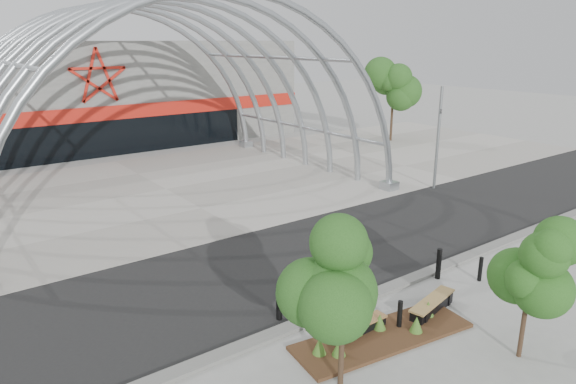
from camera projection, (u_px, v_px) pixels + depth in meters
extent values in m
plane|color=gray|center=(361.00, 296.00, 16.80)|extent=(140.00, 140.00, 0.00)
cube|color=black|center=(296.00, 260.00, 19.50)|extent=(140.00, 7.00, 0.02)
cube|color=#A09B91|center=(166.00, 189.00, 28.73)|extent=(60.00, 17.00, 0.04)
cube|color=#63635E|center=(366.00, 297.00, 16.59)|extent=(60.00, 0.50, 0.12)
cube|color=slate|center=(71.00, 92.00, 41.47)|extent=(34.00, 15.00, 8.00)
cube|color=black|center=(104.00, 139.00, 36.50)|extent=(22.00, 0.25, 2.60)
cube|color=red|center=(101.00, 114.00, 35.98)|extent=(34.00, 0.30, 1.00)
torus|color=#9EA5A9|center=(235.00, 227.00, 22.96)|extent=(20.36, 0.36, 20.36)
torus|color=#9EA5A9|center=(208.00, 213.00, 24.89)|extent=(20.36, 0.36, 20.36)
torus|color=#9EA5A9|center=(186.00, 200.00, 26.82)|extent=(20.36, 0.36, 20.36)
torus|color=#9EA5A9|center=(166.00, 190.00, 28.74)|extent=(20.36, 0.36, 20.36)
torus|color=#9EA5A9|center=(149.00, 180.00, 30.67)|extent=(20.36, 0.36, 20.36)
torus|color=#9EA5A9|center=(134.00, 172.00, 32.59)|extent=(20.36, 0.36, 20.36)
torus|color=#9EA5A9|center=(120.00, 165.00, 34.52)|extent=(20.36, 0.36, 20.36)
cylinder|color=#9EA5A9|center=(302.00, 127.00, 33.52)|extent=(0.20, 15.00, 0.20)
cylinder|color=#9EA5A9|center=(269.00, 57.00, 30.77)|extent=(0.20, 15.00, 0.20)
cylinder|color=#9EA5A9|center=(153.00, 0.00, 25.90)|extent=(0.20, 15.00, 0.20)
cylinder|color=#9EA5A9|center=(5.00, 63.00, 22.69)|extent=(0.20, 15.00, 0.20)
cube|color=#9EA5A9|center=(389.00, 186.00, 28.60)|extent=(0.80, 0.80, 0.50)
cube|color=#9EA5A9|center=(246.00, 144.00, 40.16)|extent=(0.80, 0.80, 0.50)
cube|color=#3D2719|center=(383.00, 336.00, 14.41)|extent=(5.51, 2.36, 0.10)
cone|color=#467526|center=(339.00, 347.00, 13.41)|extent=(0.37, 0.37, 0.46)
cone|color=#467526|center=(380.00, 321.00, 14.64)|extent=(0.37, 0.37, 0.46)
cone|color=#467526|center=(416.00, 324.00, 14.50)|extent=(0.37, 0.37, 0.46)
cone|color=#467526|center=(357.00, 326.00, 14.40)|extent=(0.37, 0.37, 0.46)
cone|color=#467526|center=(428.00, 308.00, 15.36)|extent=(0.37, 0.37, 0.46)
cone|color=#467526|center=(319.00, 346.00, 13.48)|extent=(0.37, 0.37, 0.46)
cylinder|color=gray|center=(438.00, 139.00, 28.19)|extent=(0.16, 0.16, 5.69)
imported|color=black|center=(440.00, 116.00, 27.83)|extent=(0.42, 0.79, 0.16)
cylinder|color=#302114|center=(342.00, 344.00, 12.18)|extent=(0.14, 0.14, 2.21)
ellipsoid|color=#1A4015|center=(344.00, 267.00, 11.61)|extent=(1.89, 1.89, 2.41)
cylinder|color=#342215|center=(523.00, 325.00, 13.33)|extent=(0.12, 0.12, 1.88)
ellipsoid|color=#1D4B15|center=(532.00, 264.00, 12.84)|extent=(1.56, 1.56, 2.05)
cube|color=black|center=(358.00, 331.00, 14.50)|extent=(1.88, 0.36, 0.32)
cube|color=black|center=(340.00, 338.00, 14.09)|extent=(0.11, 0.41, 0.38)
cube|color=black|center=(376.00, 322.00, 14.89)|extent=(0.11, 0.41, 0.38)
cube|color=brown|center=(358.00, 324.00, 14.44)|extent=(1.93, 0.43, 0.06)
cube|color=black|center=(432.00, 307.00, 15.72)|extent=(2.14, 0.83, 0.36)
cube|color=black|center=(420.00, 316.00, 15.14)|extent=(0.22, 0.48, 0.42)
cube|color=black|center=(443.00, 297.00, 16.28)|extent=(0.22, 0.48, 0.42)
cube|color=#9C8345|center=(433.00, 300.00, 15.65)|extent=(2.21, 0.92, 0.06)
cylinder|color=black|center=(319.00, 309.00, 14.90)|extent=(0.17, 0.17, 1.09)
cylinder|color=black|center=(279.00, 302.00, 15.22)|extent=(0.18, 0.18, 1.15)
cylinder|color=black|center=(400.00, 315.00, 14.73)|extent=(0.14, 0.14, 0.91)
cylinder|color=black|center=(439.00, 264.00, 17.88)|extent=(0.18, 0.18, 1.11)
cylinder|color=black|center=(480.00, 269.00, 17.74)|extent=(0.14, 0.14, 0.88)
cylinder|color=#2E2013|center=(391.00, 123.00, 42.23)|extent=(0.20, 0.20, 3.03)
ellipsoid|color=#1E4618|center=(393.00, 89.00, 41.45)|extent=(2.70, 2.70, 3.30)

